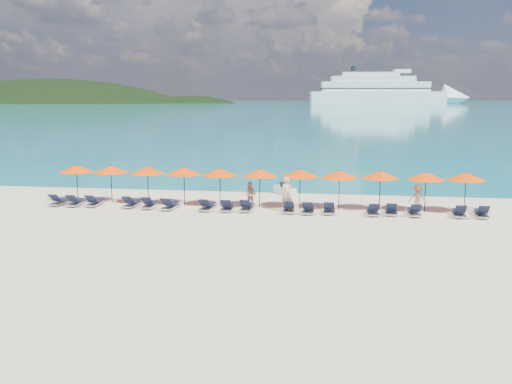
# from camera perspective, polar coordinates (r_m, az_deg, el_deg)

# --- Properties ---
(ground) EXTENTS (1400.00, 1400.00, 0.00)m
(ground) POSITION_cam_1_polar(r_m,az_deg,el_deg) (28.09, -0.91, -3.41)
(ground) COLOR beige
(sea) EXTENTS (1600.00, 1300.00, 0.01)m
(sea) POSITION_cam_1_polar(r_m,az_deg,el_deg) (687.05, 8.24, 8.86)
(sea) COLOR #1FA9B2
(sea) RESTS_ON ground
(headland_main) EXTENTS (374.00, 242.00, 126.50)m
(headland_main) POSITION_cam_1_polar(r_m,az_deg,el_deg) (645.12, -19.75, 4.99)
(headland_main) COLOR black
(headland_main) RESTS_ON ground
(headland_small) EXTENTS (162.00, 126.00, 85.50)m
(headland_small) POSITION_cam_1_polar(r_m,az_deg,el_deg) (608.40, -6.25, 5.53)
(headland_small) COLOR black
(headland_small) RESTS_ON ground
(cruise_ship) EXTENTS (152.08, 43.25, 41.83)m
(cruise_ship) POSITION_cam_1_polar(r_m,az_deg,el_deg) (560.13, 13.38, 9.69)
(cruise_ship) COLOR silver
(cruise_ship) RESTS_ON ground
(jetski) EXTENTS (1.68, 2.17, 0.73)m
(jetski) POSITION_cam_1_polar(r_m,az_deg,el_deg) (37.13, 2.90, 0.22)
(jetski) COLOR silver
(jetski) RESTS_ON ground
(beachgoer_a) EXTENTS (0.85, 0.78, 1.94)m
(beachgoer_a) POSITION_cam_1_polar(r_m,az_deg,el_deg) (31.51, 3.12, -0.21)
(beachgoer_a) COLOR #DBB287
(beachgoer_a) RESTS_ON ground
(beachgoer_b) EXTENTS (0.80, 0.59, 1.47)m
(beachgoer_b) POSITION_cam_1_polar(r_m,az_deg,el_deg) (32.66, -0.55, -0.27)
(beachgoer_b) COLOR #DBB287
(beachgoer_b) RESTS_ON ground
(beachgoer_c) EXTENTS (1.06, 0.64, 1.53)m
(beachgoer_c) POSITION_cam_1_polar(r_m,az_deg,el_deg) (32.54, 15.84, -0.62)
(beachgoer_c) COLOR #DBB287
(beachgoer_c) RESTS_ON ground
(umbrella_0) EXTENTS (2.10, 2.10, 2.28)m
(umbrella_0) POSITION_cam_1_polar(r_m,az_deg,el_deg) (35.88, -17.52, 2.24)
(umbrella_0) COLOR black
(umbrella_0) RESTS_ON ground
(umbrella_1) EXTENTS (2.10, 2.10, 2.28)m
(umbrella_1) POSITION_cam_1_polar(r_m,az_deg,el_deg) (35.03, -14.32, 2.22)
(umbrella_1) COLOR black
(umbrella_1) RESTS_ON ground
(umbrella_2) EXTENTS (2.10, 2.10, 2.28)m
(umbrella_2) POSITION_cam_1_polar(r_m,az_deg,el_deg) (34.10, -10.80, 2.15)
(umbrella_2) COLOR black
(umbrella_2) RESTS_ON ground
(umbrella_3) EXTENTS (2.10, 2.10, 2.28)m
(umbrella_3) POSITION_cam_1_polar(r_m,az_deg,el_deg) (33.44, -7.22, 2.10)
(umbrella_3) COLOR black
(umbrella_3) RESTS_ON ground
(umbrella_4) EXTENTS (2.10, 2.10, 2.28)m
(umbrella_4) POSITION_cam_1_polar(r_m,az_deg,el_deg) (32.76, -3.63, 2.01)
(umbrella_4) COLOR black
(umbrella_4) RESTS_ON ground
(umbrella_5) EXTENTS (2.10, 2.10, 2.28)m
(umbrella_5) POSITION_cam_1_polar(r_m,az_deg,el_deg) (32.43, 0.39, 1.95)
(umbrella_5) COLOR black
(umbrella_5) RESTS_ON ground
(umbrella_6) EXTENTS (2.10, 2.10, 2.28)m
(umbrella_6) POSITION_cam_1_polar(r_m,az_deg,el_deg) (32.33, 4.44, 1.90)
(umbrella_6) COLOR black
(umbrella_6) RESTS_ON ground
(umbrella_7) EXTENTS (2.10, 2.10, 2.28)m
(umbrella_7) POSITION_cam_1_polar(r_m,az_deg,el_deg) (32.08, 8.35, 1.77)
(umbrella_7) COLOR black
(umbrella_7) RESTS_ON ground
(umbrella_8) EXTENTS (2.10, 2.10, 2.28)m
(umbrella_8) POSITION_cam_1_polar(r_m,az_deg,el_deg) (32.31, 12.34, 1.70)
(umbrella_8) COLOR black
(umbrella_8) RESTS_ON ground
(umbrella_9) EXTENTS (2.10, 2.10, 2.28)m
(umbrella_9) POSITION_cam_1_polar(r_m,az_deg,el_deg) (32.38, 16.64, 1.54)
(umbrella_9) COLOR black
(umbrella_9) RESTS_ON ground
(umbrella_10) EXTENTS (2.10, 2.10, 2.28)m
(umbrella_10) POSITION_cam_1_polar(r_m,az_deg,el_deg) (32.90, 20.27, 1.47)
(umbrella_10) COLOR black
(umbrella_10) RESTS_ON ground
(lounger_0) EXTENTS (0.69, 1.72, 0.66)m
(lounger_0) POSITION_cam_1_polar(r_m,az_deg,el_deg) (35.38, -19.05, -0.86)
(lounger_0) COLOR silver
(lounger_0) RESTS_ON ground
(lounger_1) EXTENTS (0.76, 1.75, 0.66)m
(lounger_1) POSITION_cam_1_polar(r_m,az_deg,el_deg) (34.86, -17.62, -0.93)
(lounger_1) COLOR silver
(lounger_1) RESTS_ON ground
(lounger_2) EXTENTS (0.69, 1.72, 0.66)m
(lounger_2) POSITION_cam_1_polar(r_m,az_deg,el_deg) (34.46, -15.86, -0.96)
(lounger_2) COLOR silver
(lounger_2) RESTS_ON ground
(lounger_3) EXTENTS (0.66, 1.71, 0.66)m
(lounger_3) POSITION_cam_1_polar(r_m,az_deg,el_deg) (33.60, -12.34, -1.08)
(lounger_3) COLOR silver
(lounger_3) RESTS_ON ground
(lounger_4) EXTENTS (0.75, 1.74, 0.66)m
(lounger_4) POSITION_cam_1_polar(r_m,az_deg,el_deg) (33.13, -10.62, -1.17)
(lounger_4) COLOR silver
(lounger_4) RESTS_ON ground
(lounger_5) EXTENTS (0.75, 1.74, 0.66)m
(lounger_5) POSITION_cam_1_polar(r_m,az_deg,el_deg) (32.51, -8.60, -1.32)
(lounger_5) COLOR silver
(lounger_5) RESTS_ON ground
(lounger_6) EXTENTS (0.72, 1.73, 0.66)m
(lounger_6) POSITION_cam_1_polar(r_m,az_deg,el_deg) (32.00, -4.92, -1.42)
(lounger_6) COLOR silver
(lounger_6) RESTS_ON ground
(lounger_7) EXTENTS (0.70, 1.73, 0.66)m
(lounger_7) POSITION_cam_1_polar(r_m,az_deg,el_deg) (31.76, -2.87, -1.48)
(lounger_7) COLOR silver
(lounger_7) RESTS_ON ground
(lounger_8) EXTENTS (0.64, 1.71, 0.66)m
(lounger_8) POSITION_cam_1_polar(r_m,az_deg,el_deg) (31.72, -0.92, -1.48)
(lounger_8) COLOR silver
(lounger_8) RESTS_ON ground
(lounger_9) EXTENTS (0.70, 1.73, 0.66)m
(lounger_9) POSITION_cam_1_polar(r_m,az_deg,el_deg) (31.37, 3.28, -1.62)
(lounger_9) COLOR silver
(lounger_9) RESTS_ON ground
(lounger_10) EXTENTS (0.67, 1.72, 0.66)m
(lounger_10) POSITION_cam_1_polar(r_m,az_deg,el_deg) (31.19, 5.27, -1.71)
(lounger_10) COLOR silver
(lounger_10) RESTS_ON ground
(lounger_11) EXTENTS (0.62, 1.70, 0.66)m
(lounger_11) POSITION_cam_1_polar(r_m,az_deg,el_deg) (31.29, 7.34, -1.71)
(lounger_11) COLOR silver
(lounger_11) RESTS_ON ground
(lounger_12) EXTENTS (0.71, 1.73, 0.66)m
(lounger_12) POSITION_cam_1_polar(r_m,az_deg,el_deg) (31.25, 11.59, -1.84)
(lounger_12) COLOR silver
(lounger_12) RESTS_ON ground
(lounger_13) EXTENTS (0.75, 1.74, 0.66)m
(lounger_13) POSITION_cam_1_polar(r_m,az_deg,el_deg) (31.56, 13.38, -1.80)
(lounger_13) COLOR silver
(lounger_13) RESTS_ON ground
(lounger_14) EXTENTS (0.63, 1.71, 0.66)m
(lounger_14) POSITION_cam_1_polar(r_m,az_deg,el_deg) (31.59, 15.55, -1.88)
(lounger_14) COLOR silver
(lounger_14) RESTS_ON ground
(lounger_15) EXTENTS (0.71, 1.73, 0.66)m
(lounger_15) POSITION_cam_1_polar(r_m,az_deg,el_deg) (32.02, 19.64, -1.93)
(lounger_15) COLOR silver
(lounger_15) RESTS_ON ground
(lounger_16) EXTENTS (0.73, 1.74, 0.66)m
(lounger_16) POSITION_cam_1_polar(r_m,az_deg,el_deg) (32.30, 21.62, -1.96)
(lounger_16) COLOR silver
(lounger_16) RESTS_ON ground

